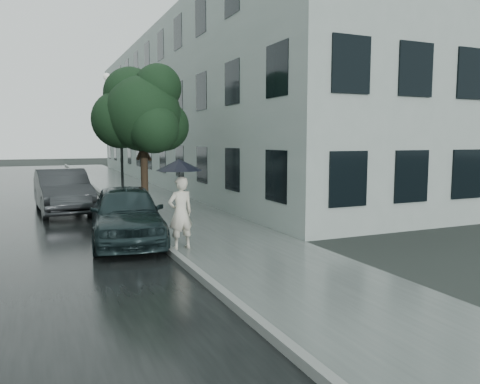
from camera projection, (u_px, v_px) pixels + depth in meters
name	position (u px, v px, depth m)	size (l,w,h in m)	color
ground	(262.00, 264.00, 10.02)	(120.00, 120.00, 0.00)	black
sidewalk	(149.00, 198.00, 21.05)	(3.50, 60.00, 0.01)	slate
kerb_near	(107.00, 199.00, 20.31)	(0.15, 60.00, 0.15)	slate
asphalt_road	(18.00, 205.00, 18.92)	(6.85, 60.00, 0.00)	black
building_near	(203.00, 110.00, 29.45)	(7.02, 36.00, 9.00)	#94A19C
pedestrian	(181.00, 213.00, 11.27)	(0.64, 0.42, 1.76)	beige
umbrella	(179.00, 165.00, 11.16)	(1.26, 1.26, 1.30)	black
street_tree	(142.00, 113.00, 16.25)	(3.42, 3.10, 5.24)	#332619
lamp_post	(118.00, 128.00, 20.89)	(0.83, 0.42, 5.56)	black
car_near	(126.00, 214.00, 12.04)	(1.76, 4.37, 1.49)	black
car_far	(62.00, 191.00, 17.02)	(1.66, 4.75, 1.57)	#26292B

